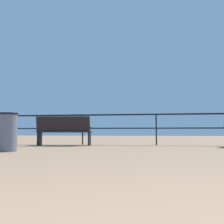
{
  "coord_description": "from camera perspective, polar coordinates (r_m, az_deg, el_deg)",
  "views": [
    {
      "loc": [
        -0.13,
        -0.22,
        0.42
      ],
      "look_at": [
        -1.39,
        7.76,
        1.06
      ],
      "focal_mm": 41.03,
      "sensor_mm": 36.0,
      "label": 1
    }
  ],
  "objects": [
    {
      "name": "pier_railing",
      "position": [
        8.49,
        9.81,
        -2.09
      ],
      "size": [
        24.83,
        0.05,
        1.03
      ],
      "color": "black",
      "rests_on": "ground_plane"
    },
    {
      "name": "trash_bin",
      "position": [
        6.08,
        -22.07,
        -4.15
      ],
      "size": [
        0.39,
        0.39,
        0.85
      ],
      "color": "slate",
      "rests_on": "ground_plane"
    },
    {
      "name": "bench_near_left",
      "position": [
        8.3,
        -10.69,
        -3.79
      ],
      "size": [
        1.74,
        0.7,
        0.92
      ],
      "color": "black",
      "rests_on": "ground_plane"
    }
  ]
}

